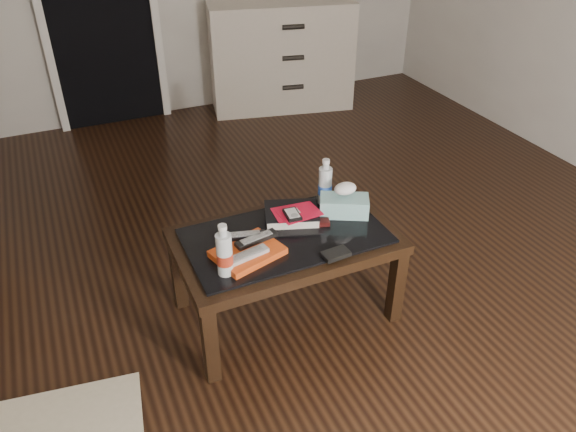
% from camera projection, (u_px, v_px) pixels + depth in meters
% --- Properties ---
extents(ground, '(5.00, 5.00, 0.00)m').
position_uv_depth(ground, '(274.00, 277.00, 3.03)').
color(ground, black).
rests_on(ground, ground).
extents(coffee_table, '(1.00, 0.60, 0.46)m').
position_uv_depth(coffee_table, '(285.00, 246.00, 2.59)').
color(coffee_table, black).
rests_on(coffee_table, ground).
extents(dresser, '(1.28, 0.74, 0.90)m').
position_uv_depth(dresser, '(281.00, 55.00, 4.83)').
color(dresser, beige).
rests_on(dresser, ground).
extents(magazines, '(0.33, 0.28, 0.03)m').
position_uv_depth(magazines, '(248.00, 252.00, 2.42)').
color(magazines, '#D54514').
rests_on(magazines, coffee_table).
extents(remote_silver, '(0.21, 0.09, 0.02)m').
position_uv_depth(remote_silver, '(247.00, 255.00, 2.36)').
color(remote_silver, '#A6A6AB').
rests_on(remote_silver, magazines).
extents(remote_black_front, '(0.21, 0.09, 0.02)m').
position_uv_depth(remote_black_front, '(256.00, 239.00, 2.46)').
color(remote_black_front, black).
rests_on(remote_black_front, magazines).
extents(remote_black_back, '(0.21, 0.10, 0.02)m').
position_uv_depth(remote_black_back, '(243.00, 235.00, 2.48)').
color(remote_black_back, black).
rests_on(remote_black_back, magazines).
extents(textbook, '(0.30, 0.27, 0.05)m').
position_uv_depth(textbook, '(291.00, 214.00, 2.66)').
color(textbook, black).
rests_on(textbook, coffee_table).
extents(dvd_mailers, '(0.20, 0.15, 0.01)m').
position_uv_depth(dvd_mailers, '(294.00, 212.00, 2.63)').
color(dvd_mailers, red).
rests_on(dvd_mailers, textbook).
extents(ipod, '(0.07, 0.11, 0.02)m').
position_uv_depth(ipod, '(292.00, 214.00, 2.59)').
color(ipod, black).
rests_on(ipod, dvd_mailers).
extents(flip_phone, '(0.10, 0.07, 0.02)m').
position_uv_depth(flip_phone, '(320.00, 223.00, 2.62)').
color(flip_phone, '#330B0B').
rests_on(flip_phone, coffee_table).
extents(wallet, '(0.13, 0.08, 0.02)m').
position_uv_depth(wallet, '(336.00, 254.00, 2.42)').
color(wallet, black).
rests_on(wallet, coffee_table).
extents(water_bottle_left, '(0.08, 0.08, 0.24)m').
position_uv_depth(water_bottle_left, '(224.00, 250.00, 2.26)').
color(water_bottle_left, silver).
rests_on(water_bottle_left, coffee_table).
extents(water_bottle_right, '(0.08, 0.08, 0.24)m').
position_uv_depth(water_bottle_right, '(325.00, 181.00, 2.73)').
color(water_bottle_right, silver).
rests_on(water_bottle_right, coffee_table).
extents(tissue_box, '(0.26, 0.21, 0.09)m').
position_uv_depth(tissue_box, '(344.00, 206.00, 2.68)').
color(tissue_box, teal).
rests_on(tissue_box, coffee_table).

